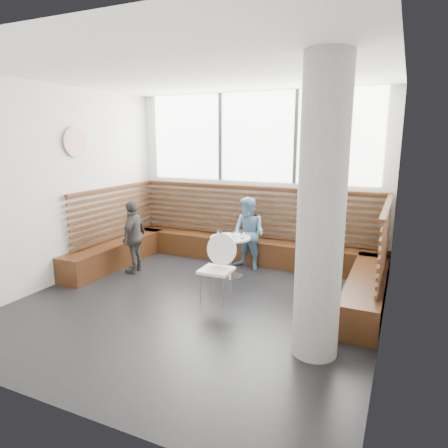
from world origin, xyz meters
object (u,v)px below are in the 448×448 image
at_px(concrete_column, 321,213).
at_px(cafe_chair, 219,263).
at_px(adult_man, 318,237).
at_px(child_left, 134,237).
at_px(child_back, 249,234).
at_px(cafe_table, 230,248).

height_order(concrete_column, cafe_chair, concrete_column).
bearing_deg(adult_man, concrete_column, 172.36).
xyz_separation_m(adult_man, child_left, (-3.18, -0.32, -0.26)).
relative_size(adult_man, child_back, 1.36).
relative_size(cafe_chair, child_back, 0.74).
relative_size(cafe_chair, child_left, 0.76).
xyz_separation_m(concrete_column, cafe_table, (-1.87, 1.90, -1.09)).
distance_m(cafe_chair, child_left, 1.98).
bearing_deg(concrete_column, cafe_table, 134.48).
bearing_deg(concrete_column, child_back, 125.50).
distance_m(concrete_column, cafe_chair, 2.12).
height_order(adult_man, child_left, adult_man).
bearing_deg(child_left, cafe_table, 94.22).
relative_size(concrete_column, child_left, 2.47).
distance_m(cafe_table, child_left, 1.73).
xyz_separation_m(cafe_table, adult_man, (1.51, -0.15, 0.40)).
bearing_deg(child_left, cafe_chair, 63.04).
distance_m(concrete_column, child_left, 3.93).
bearing_deg(cafe_table, adult_man, -5.79).
relative_size(cafe_table, child_left, 0.55).
bearing_deg(child_left, adult_man, 84.13).
xyz_separation_m(concrete_column, child_left, (-3.53, 1.43, -0.95)).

